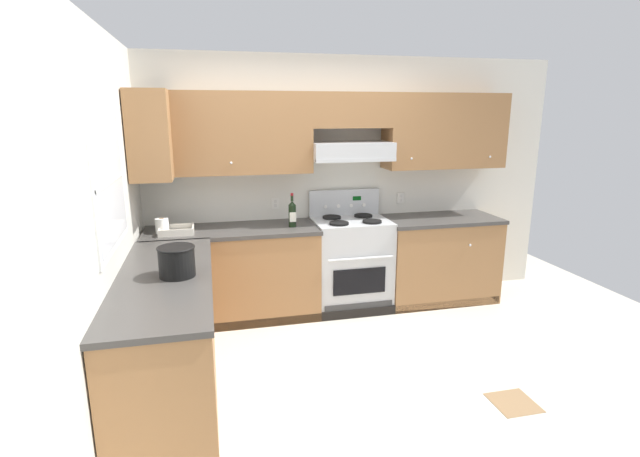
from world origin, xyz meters
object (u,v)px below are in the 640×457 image
(wine_bottle, at_px, (292,213))
(paper_towel_roll, at_px, (162,226))
(bucket, at_px, (177,261))
(stove, at_px, (351,263))
(bowl, at_px, (177,231))

(wine_bottle, distance_m, paper_towel_roll, 1.21)
(bucket, distance_m, paper_towel_roll, 1.28)
(stove, relative_size, paper_towel_roll, 8.74)
(bowl, bearing_deg, wine_bottle, 0.71)
(wine_bottle, bearing_deg, stove, 5.64)
(stove, relative_size, wine_bottle, 3.65)
(wine_bottle, xyz_separation_m, paper_towel_roll, (-1.21, 0.03, -0.06))
(wine_bottle, bearing_deg, bucket, -129.18)
(bowl, bearing_deg, bucket, -86.63)
(stove, bearing_deg, paper_towel_roll, -179.02)
(stove, xyz_separation_m, wine_bottle, (-0.62, -0.06, 0.57))
(wine_bottle, height_order, bowl, wine_bottle)
(bowl, bearing_deg, paper_towel_roll, 161.24)
(paper_towel_roll, bearing_deg, bowl, -18.76)
(wine_bottle, height_order, paper_towel_roll, wine_bottle)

